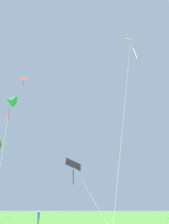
# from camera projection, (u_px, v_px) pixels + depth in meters

# --- Properties ---
(kite_yellow_diamond) EXTENTS (4.38, 7.72, 18.64)m
(kite_yellow_diamond) POSITION_uv_depth(u_px,v_px,m) (131.00, 45.00, 21.74)
(kite_yellow_diamond) COLOR yellow
(kite_yellow_diamond) RESTS_ON ground_plane
(kite_green_small) EXTENTS (4.35, 8.73, 14.94)m
(kite_green_small) POSITION_uv_depth(u_px,v_px,m) (10.00, 100.00, 26.48)
(kite_green_small) COLOR green
(kite_green_small) RESTS_ON ground_plane
(kite_red_high) EXTENTS (2.94, 10.49, 28.20)m
(kite_red_high) POSITION_uv_depth(u_px,v_px,m) (22.00, 84.00, 44.90)
(kite_red_high) COLOR red
(kite_red_high) RESTS_ON ground_plane
(kite_black_large) EXTENTS (4.68, 11.38, 7.60)m
(kite_black_large) POSITION_uv_depth(u_px,v_px,m) (74.00, 167.00, 25.71)
(kite_black_large) COLOR black
(kite_black_large) RESTS_ON ground_plane
(person_near_tree) EXTENTS (0.22, 0.51, 1.59)m
(person_near_tree) POSITION_uv_depth(u_px,v_px,m) (38.00, 218.00, 21.22)
(person_near_tree) COLOR #665B4C
(person_near_tree) RESTS_ON ground_plane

